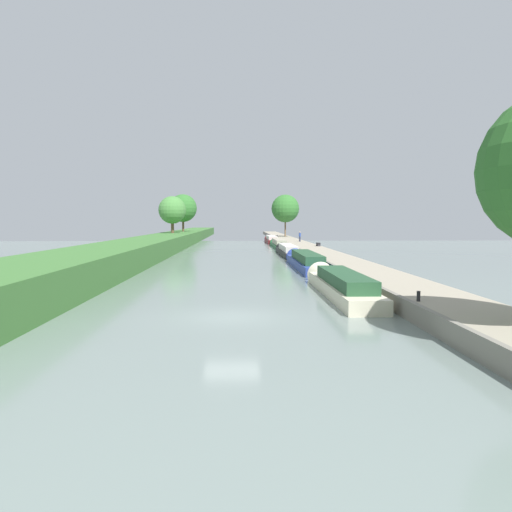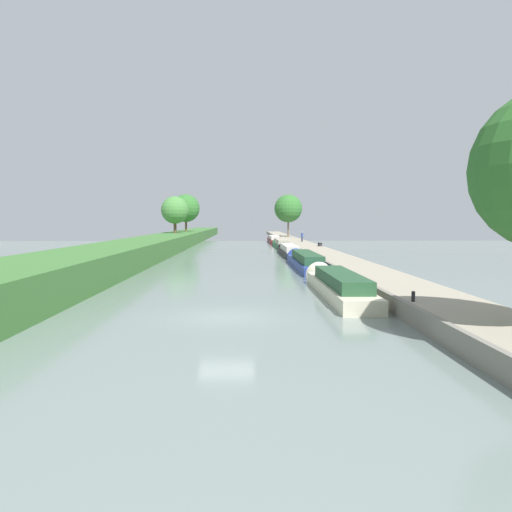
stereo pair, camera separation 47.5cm
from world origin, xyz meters
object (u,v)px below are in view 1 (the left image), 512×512
object	(u,v)px
narrowboat_maroon	(271,240)
person_walking	(300,236)
mooring_bollard_far	(277,236)
narrowboat_green	(278,244)
narrowboat_cream	(339,284)
narrowboat_blue	(305,261)
mooring_bollard_near	(418,296)
narrowboat_black	(287,250)
park_bench	(318,244)

from	to	relation	value
narrowboat_maroon	person_walking	size ratio (longest dim) A/B	9.12
mooring_bollard_far	narrowboat_green	bearing A→B (deg)	-94.07
narrowboat_cream	narrowboat_blue	bearing A→B (deg)	89.60
narrowboat_blue	person_walking	xyz separation A→B (m)	(4.01, 35.62, 1.07)
person_walking	mooring_bollard_near	distance (m)	58.87
person_walking	narrowboat_black	bearing A→B (deg)	-101.85
mooring_bollard_far	narrowboat_blue	bearing A→B (deg)	-91.88
narrowboat_green	person_walking	size ratio (longest dim) A/B	9.77
narrowboat_black	narrowboat_green	world-z (taller)	narrowboat_green
mooring_bollard_far	mooring_bollard_near	bearing A→B (deg)	-90.00
narrowboat_cream	narrowboat_green	world-z (taller)	narrowboat_cream
mooring_bollard_far	person_walking	bearing A→B (deg)	-84.02
narrowboat_cream	mooring_bollard_near	xyz separation A→B (m)	(1.96, -7.36, 0.45)
narrowboat_green	park_bench	size ratio (longest dim) A/B	10.82
narrowboat_black	person_walking	xyz separation A→B (m)	(4.04, 19.25, 1.14)
narrowboat_blue	narrowboat_green	bearing A→B (deg)	89.66
person_walking	mooring_bollard_near	xyz separation A→B (m)	(-2.16, -58.82, -0.65)
mooring_bollard_far	park_bench	bearing A→B (deg)	-85.13
narrowboat_black	mooring_bollard_near	bearing A→B (deg)	-87.28
narrowboat_maroon	park_bench	xyz separation A→B (m)	(4.72, -27.52, 0.58)
mooring_bollard_near	mooring_bollard_far	size ratio (longest dim) A/B	1.00
narrowboat_blue	narrowboat_black	xyz separation A→B (m)	(-0.03, 16.37, -0.07)
narrowboat_green	mooring_bollard_far	world-z (taller)	narrowboat_green
narrowboat_cream	narrowboat_blue	xyz separation A→B (m)	(0.11, 15.84, 0.02)
narrowboat_black	mooring_bollard_near	size ratio (longest dim) A/B	34.27
narrowboat_green	narrowboat_maroon	bearing A→B (deg)	90.41
narrowboat_cream	narrowboat_black	bearing A→B (deg)	89.86
person_walking	mooring_bollard_far	distance (m)	20.78
narrowboat_green	narrowboat_maroon	world-z (taller)	narrowboat_maroon
narrowboat_blue	narrowboat_cream	bearing A→B (deg)	-90.40
narrowboat_maroon	mooring_bollard_near	world-z (taller)	narrowboat_maroon
narrowboat_blue	mooring_bollard_far	world-z (taller)	narrowboat_blue
narrowboat_green	mooring_bollard_near	distance (m)	56.31
mooring_bollard_near	person_walking	bearing A→B (deg)	87.89
narrowboat_maroon	narrowboat_green	bearing A→B (deg)	-89.59
narrowboat_blue	narrowboat_green	distance (m)	33.09
narrowboat_black	narrowboat_maroon	bearing A→B (deg)	89.80
narrowboat_black	narrowboat_green	size ratio (longest dim) A/B	0.95
narrowboat_cream	park_bench	bearing A→B (deg)	82.51
person_walking	narrowboat_maroon	bearing A→B (deg)	106.26
person_walking	narrowboat_cream	bearing A→B (deg)	-94.58
narrowboat_maroon	person_walking	xyz separation A→B (m)	(3.93, -13.47, 1.10)
narrowboat_blue	mooring_bollard_near	size ratio (longest dim) A/B	34.90
narrowboat_blue	mooring_bollard_far	size ratio (longest dim) A/B	34.90
narrowboat_green	park_bench	world-z (taller)	narrowboat_green
narrowboat_cream	mooring_bollard_far	bearing A→B (deg)	88.44
narrowboat_black	mooring_bollard_far	size ratio (longest dim) A/B	34.27
narrowboat_black	park_bench	bearing A→B (deg)	47.08
narrowboat_cream	narrowboat_maroon	distance (m)	64.93
narrowboat_black	park_bench	world-z (taller)	narrowboat_black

